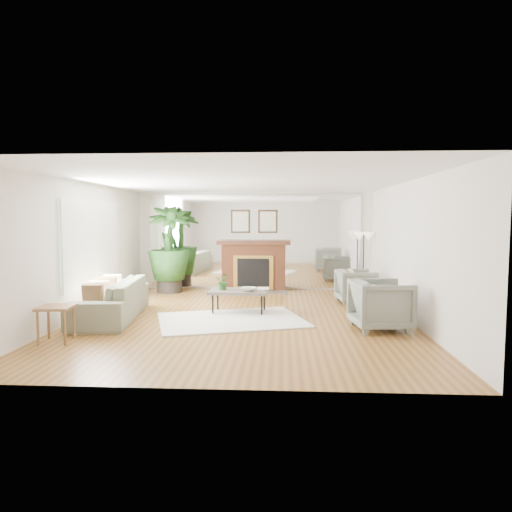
# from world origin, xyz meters

# --- Properties ---
(ground) EXTENTS (7.00, 7.00, 0.00)m
(ground) POSITION_xyz_m (0.00, 0.00, 0.00)
(ground) COLOR brown
(ground) RESTS_ON ground
(wall_left) EXTENTS (0.02, 7.00, 2.50)m
(wall_left) POSITION_xyz_m (-2.99, 0.00, 1.25)
(wall_left) COLOR silver
(wall_left) RESTS_ON ground
(wall_right) EXTENTS (0.02, 7.00, 2.50)m
(wall_right) POSITION_xyz_m (2.99, 0.00, 1.25)
(wall_right) COLOR silver
(wall_right) RESTS_ON ground
(wall_back) EXTENTS (6.00, 0.02, 2.50)m
(wall_back) POSITION_xyz_m (0.00, 3.49, 1.25)
(wall_back) COLOR silver
(wall_back) RESTS_ON ground
(mirror_panel) EXTENTS (5.40, 0.04, 2.40)m
(mirror_panel) POSITION_xyz_m (0.00, 3.47, 1.25)
(mirror_panel) COLOR silver
(mirror_panel) RESTS_ON wall_back
(window_panel) EXTENTS (0.04, 2.40, 1.50)m
(window_panel) POSITION_xyz_m (-2.96, 0.40, 1.35)
(window_panel) COLOR #B2E09E
(window_panel) RESTS_ON wall_left
(fireplace) EXTENTS (1.85, 0.83, 2.05)m
(fireplace) POSITION_xyz_m (0.00, 3.26, 0.66)
(fireplace) COLOR brown
(fireplace) RESTS_ON ground
(area_rug) EXTENTS (2.93, 2.47, 0.03)m
(area_rug) POSITION_xyz_m (-0.19, -0.22, 0.01)
(area_rug) COLOR white
(area_rug) RESTS_ON ground
(coffee_table) EXTENTS (1.16, 0.72, 0.45)m
(coffee_table) POSITION_xyz_m (-0.11, 0.46, 0.41)
(coffee_table) COLOR #665C50
(coffee_table) RESTS_ON ground
(sofa) EXTENTS (1.20, 2.50, 0.70)m
(sofa) POSITION_xyz_m (-2.41, -0.14, 0.35)
(sofa) COLOR slate
(sofa) RESTS_ON ground
(armchair_back) EXTENTS (0.88, 0.86, 0.73)m
(armchair_back) POSITION_xyz_m (2.32, 1.69, 0.36)
(armchair_back) COLOR gray
(armchair_back) RESTS_ON ground
(armchair_front) EXTENTS (1.01, 0.98, 0.82)m
(armchair_front) POSITION_xyz_m (2.34, -0.72, 0.41)
(armchair_front) COLOR gray
(armchair_front) RESTS_ON ground
(side_table) EXTENTS (0.52, 0.52, 0.54)m
(side_table) POSITION_xyz_m (-2.61, -1.77, 0.45)
(side_table) COLOR brown
(side_table) RESTS_ON ground
(potted_ficus) EXTENTS (1.31, 1.31, 2.14)m
(potted_ficus) POSITION_xyz_m (-2.08, 2.87, 1.14)
(potted_ficus) COLOR black
(potted_ficus) RESTS_ON ground
(floor_lamp) EXTENTS (0.49, 0.27, 1.49)m
(floor_lamp) POSITION_xyz_m (2.70, 2.99, 1.27)
(floor_lamp) COLOR black
(floor_lamp) RESTS_ON ground
(tabletop_plant) EXTENTS (0.36, 0.33, 0.33)m
(tabletop_plant) POSITION_xyz_m (-0.42, 0.48, 0.61)
(tabletop_plant) COLOR #306525
(tabletop_plant) RESTS_ON coffee_table
(fruit_bowl) EXTENTS (0.32, 0.32, 0.07)m
(fruit_bowl) POSITION_xyz_m (0.07, 0.34, 0.48)
(fruit_bowl) COLOR brown
(fruit_bowl) RESTS_ON coffee_table
(book) EXTENTS (0.24, 0.32, 0.02)m
(book) POSITION_xyz_m (0.24, 0.56, 0.46)
(book) COLOR brown
(book) RESTS_ON coffee_table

